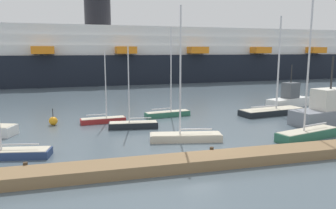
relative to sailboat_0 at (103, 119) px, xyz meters
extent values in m
plane|color=#4C5B66|center=(5.64, -9.95, -0.33)|extent=(600.00, 600.00, 0.00)
cube|color=olive|center=(5.64, -13.05, -0.01)|extent=(26.28, 1.87, 0.63)
cylinder|color=#423323|center=(-4.87, -12.03, 0.05)|extent=(0.24, 0.24, 0.75)
cylinder|color=#423323|center=(5.64, -12.03, 0.05)|extent=(0.24, 0.24, 0.75)
cube|color=maroon|center=(-0.01, 0.00, -0.11)|extent=(4.11, 1.37, 0.44)
cube|color=beige|center=(-0.01, 0.00, 0.13)|extent=(3.94, 1.27, 0.04)
cylinder|color=silver|center=(0.32, 0.03, 3.11)|extent=(0.10, 0.10, 6.00)
cylinder|color=silver|center=(-0.59, -0.05, 0.46)|extent=(1.82, 0.23, 0.08)
cube|color=#2D6B51|center=(14.38, -9.59, 0.00)|extent=(5.78, 2.71, 0.66)
cube|color=beige|center=(14.38, -9.59, 0.35)|extent=(5.54, 2.55, 0.04)
cylinder|color=silver|center=(13.95, -9.70, 5.08)|extent=(0.14, 0.14, 9.50)
cylinder|color=silver|center=(15.17, -9.38, 0.68)|extent=(2.48, 0.74, 0.11)
cube|color=navy|center=(-6.37, -8.49, -0.09)|extent=(5.20, 2.21, 0.48)
cube|color=beige|center=(-6.37, -8.49, 0.17)|extent=(4.98, 2.07, 0.04)
cylinder|color=silver|center=(-5.65, -8.63, 0.50)|extent=(2.25, 0.51, 0.10)
cube|color=#BCB29E|center=(5.39, -7.74, -0.07)|extent=(5.38, 2.36, 0.52)
cube|color=beige|center=(5.39, -7.74, 0.21)|extent=(5.16, 2.21, 0.04)
cylinder|color=silver|center=(4.98, -7.65, 4.74)|extent=(0.13, 0.13, 9.10)
cylinder|color=silver|center=(6.13, -7.88, 0.54)|extent=(2.32, 0.56, 0.10)
cube|color=#2D6B51|center=(6.43, 1.24, -0.08)|extent=(4.70, 1.72, 0.49)
cube|color=beige|center=(6.43, 1.24, 0.18)|extent=(4.50, 1.61, 0.04)
cylinder|color=silver|center=(6.80, 1.30, 4.31)|extent=(0.11, 0.11, 8.30)
cylinder|color=silver|center=(5.78, 1.15, 0.51)|extent=(2.06, 0.39, 0.09)
cube|color=black|center=(17.10, -0.54, -0.04)|extent=(7.27, 3.06, 0.57)
cube|color=beige|center=(17.10, -0.54, 0.26)|extent=(6.97, 2.85, 0.04)
cylinder|color=silver|center=(17.66, -0.46, 4.91)|extent=(0.17, 0.17, 9.35)
cylinder|color=silver|center=(16.09, -0.69, 0.59)|extent=(3.16, 0.60, 0.14)
cube|color=black|center=(2.33, -2.79, -0.07)|extent=(4.25, 1.64, 0.51)
cube|color=beige|center=(2.33, -2.79, 0.20)|extent=(4.07, 1.53, 0.04)
cylinder|color=silver|center=(2.00, -2.75, 3.39)|extent=(0.10, 0.10, 6.41)
cylinder|color=silver|center=(2.93, -2.86, 0.53)|extent=(1.86, 0.30, 0.08)
cube|color=gray|center=(20.10, -5.50, 0.33)|extent=(8.45, 3.58, 1.32)
cube|color=silver|center=(19.69, -5.56, 1.92)|extent=(3.23, 2.24, 1.85)
cylinder|color=#262626|center=(19.69, -5.56, 4.27)|extent=(0.16, 0.16, 2.87)
cube|color=white|center=(21.55, 3.06, 0.19)|extent=(6.13, 3.63, 1.04)
cube|color=#4C5156|center=(21.83, 3.16, 1.61)|extent=(2.11, 1.85, 1.80)
cylinder|color=#262626|center=(21.83, 3.16, 3.54)|extent=(0.12, 0.12, 2.06)
sphere|color=orange|center=(-4.34, 0.19, 0.05)|extent=(0.75, 0.75, 0.75)
cylinder|color=black|center=(-4.34, 0.19, 0.79)|extent=(0.06, 0.06, 0.73)
cube|color=black|center=(20.61, 39.90, 2.50)|extent=(103.51, 19.37, 5.66)
cube|color=white|center=(20.61, 39.90, 6.26)|extent=(95.20, 17.24, 1.85)
cube|color=white|center=(20.61, 39.90, 8.11)|extent=(89.49, 16.21, 1.85)
cube|color=white|center=(20.61, 39.90, 9.97)|extent=(83.78, 15.17, 1.85)
cube|color=orange|center=(-7.82, 31.02, 6.26)|extent=(3.84, 3.06, 1.30)
cube|color=orange|center=(6.58, 31.71, 6.26)|extent=(3.84, 3.06, 1.30)
cube|color=orange|center=(20.97, 32.41, 6.26)|extent=(3.84, 3.06, 1.30)
cube|color=orange|center=(35.37, 33.11, 6.26)|extent=(3.84, 3.06, 1.30)
cube|color=orange|center=(49.76, 33.80, 6.26)|extent=(3.84, 3.06, 1.30)
cylinder|color=black|center=(2.10, 39.00, 13.47)|extent=(5.19, 5.19, 5.15)
camera|label=1|loc=(-1.93, -29.89, 6.23)|focal=35.12mm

